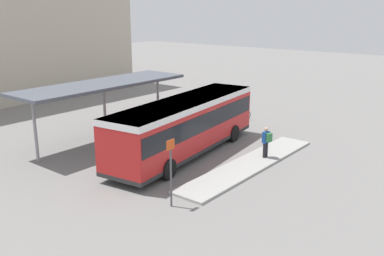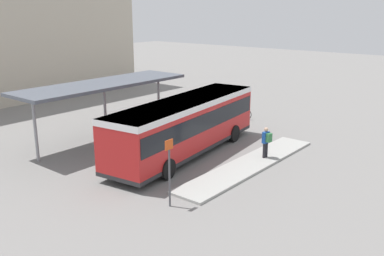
# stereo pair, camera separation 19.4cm
# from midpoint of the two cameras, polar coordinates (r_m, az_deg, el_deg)

# --- Properties ---
(ground_plane) EXTENTS (120.00, 120.00, 0.00)m
(ground_plane) POSITION_cam_midpoint_polar(r_m,az_deg,el_deg) (23.43, -0.62, -3.48)
(ground_plane) COLOR slate
(curb_island) EXTENTS (10.44, 1.80, 0.12)m
(curb_island) POSITION_cam_midpoint_polar(r_m,az_deg,el_deg) (21.94, 7.98, -4.82)
(curb_island) COLOR #9E9E99
(curb_island) RESTS_ON ground_plane
(city_bus) EXTENTS (11.37, 3.96, 3.01)m
(city_bus) POSITION_cam_midpoint_polar(r_m,az_deg,el_deg) (22.92, -0.62, 0.71)
(city_bus) COLOR red
(city_bus) RESTS_ON ground_plane
(pedestrian_waiting) EXTENTS (0.43, 0.46, 1.64)m
(pedestrian_waiting) POSITION_cam_midpoint_polar(r_m,az_deg,el_deg) (22.57, 10.13, -1.65)
(pedestrian_waiting) COLOR #232328
(pedestrian_waiting) RESTS_ON curb_island
(bicycle_yellow) EXTENTS (0.48, 1.77, 0.76)m
(bicycle_yellow) POSITION_cam_midpoint_polar(r_m,az_deg,el_deg) (31.17, 6.79, 2.00)
(bicycle_yellow) COLOR black
(bicycle_yellow) RESTS_ON ground_plane
(bicycle_green) EXTENTS (0.48, 1.54, 0.67)m
(bicycle_green) POSITION_cam_midpoint_polar(r_m,az_deg,el_deg) (31.51, 5.69, 2.10)
(bicycle_green) COLOR black
(bicycle_green) RESTS_ON ground_plane
(bicycle_orange) EXTENTS (0.48, 1.74, 0.76)m
(bicycle_orange) POSITION_cam_midpoint_polar(r_m,az_deg,el_deg) (32.11, 4.94, 2.45)
(bicycle_orange) COLOR black
(bicycle_orange) RESTS_ON ground_plane
(station_shelter) EXTENTS (10.75, 3.17, 3.54)m
(station_shelter) POSITION_cam_midpoint_polar(r_m,az_deg,el_deg) (25.42, -11.47, 5.61)
(station_shelter) COLOR #4C515B
(station_shelter) RESTS_ON ground_plane
(platform_sign) EXTENTS (0.44, 0.08, 2.80)m
(platform_sign) POSITION_cam_midpoint_polar(r_m,az_deg,el_deg) (16.88, -2.70, -5.61)
(platform_sign) COLOR #4C4C51
(platform_sign) RESTS_ON ground_plane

